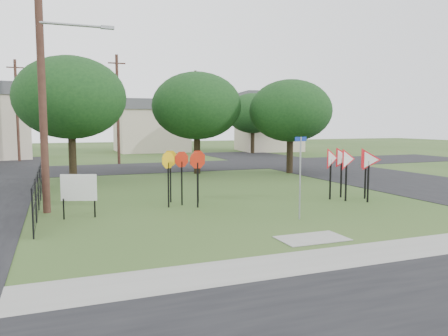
{
  "coord_description": "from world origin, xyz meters",
  "views": [
    {
      "loc": [
        -6.9,
        -13.1,
        3.35
      ],
      "look_at": [
        -0.68,
        3.0,
        1.6
      ],
      "focal_mm": 35.0,
      "sensor_mm": 36.0,
      "label": 1
    }
  ],
  "objects_px": {
    "street_name_sign": "(300,172)",
    "stop_sign_cluster": "(183,165)",
    "yield_sign_cluster": "(351,161)",
    "info_board": "(79,189)"
  },
  "relations": [
    {
      "from": "street_name_sign",
      "to": "yield_sign_cluster",
      "type": "xyz_separation_m",
      "value": [
        4.15,
        2.65,
        0.06
      ]
    },
    {
      "from": "yield_sign_cluster",
      "to": "info_board",
      "type": "relative_size",
      "value": 1.64
    },
    {
      "from": "stop_sign_cluster",
      "to": "yield_sign_cluster",
      "type": "xyz_separation_m",
      "value": [
        7.22,
        -1.47,
        0.05
      ]
    },
    {
      "from": "yield_sign_cluster",
      "to": "street_name_sign",
      "type": "bearing_deg",
      "value": -147.42
    },
    {
      "from": "yield_sign_cluster",
      "to": "info_board",
      "type": "distance_m",
      "value": 11.4
    },
    {
      "from": "street_name_sign",
      "to": "stop_sign_cluster",
      "type": "xyz_separation_m",
      "value": [
        -3.07,
        4.12,
        0.01
      ]
    },
    {
      "from": "stop_sign_cluster",
      "to": "yield_sign_cluster",
      "type": "bearing_deg",
      "value": -11.5
    },
    {
      "from": "street_name_sign",
      "to": "stop_sign_cluster",
      "type": "relative_size",
      "value": 1.29
    },
    {
      "from": "street_name_sign",
      "to": "stop_sign_cluster",
      "type": "bearing_deg",
      "value": 126.72
    },
    {
      "from": "stop_sign_cluster",
      "to": "info_board",
      "type": "bearing_deg",
      "value": -164.28
    }
  ]
}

